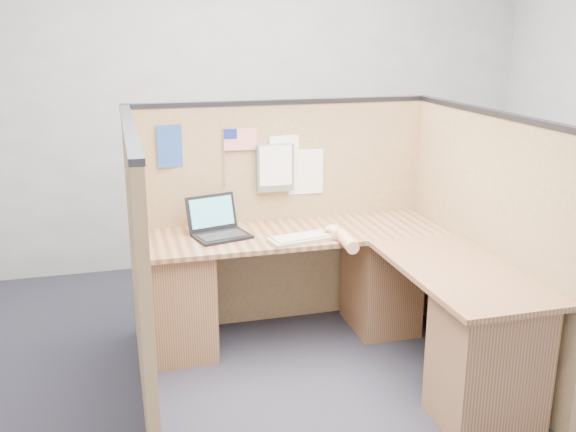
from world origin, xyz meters
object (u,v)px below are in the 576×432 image
object	(u,v)px
l_desk	(343,301)
laptop	(220,226)
keyboard	(308,237)
mouse	(333,233)

from	to	relation	value
l_desk	laptop	size ratio (longest dim) A/B	5.02
laptop	keyboard	xyz separation A→B (m)	(0.50, -0.25, -0.04)
keyboard	mouse	distance (m)	0.17
l_desk	laptop	world-z (taller)	laptop
keyboard	mouse	xyz separation A→B (m)	(0.17, 0.02, 0.01)
l_desk	laptop	xyz separation A→B (m)	(-0.66, 0.45, 0.40)
mouse	l_desk	bearing A→B (deg)	-92.04
laptop	keyboard	distance (m)	0.56
keyboard	laptop	bearing A→B (deg)	142.37
l_desk	mouse	size ratio (longest dim) A/B	17.18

